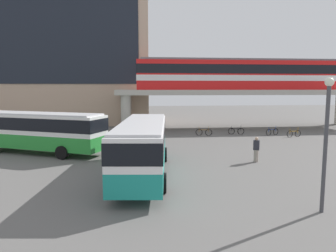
# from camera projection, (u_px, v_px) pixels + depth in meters

# --- Properties ---
(ground_plane) EXTENTS (120.00, 120.00, 0.00)m
(ground_plane) POSITION_uv_depth(u_px,v_px,m) (142.00, 142.00, 30.06)
(ground_plane) COLOR #605E5B
(station_building) EXTENTS (25.92, 11.61, 21.11)m
(station_building) POSITION_uv_depth(u_px,v_px,m) (59.00, 51.00, 45.80)
(station_building) COLOR tan
(station_building) RESTS_ON ground_plane
(elevated_platform) EXTENTS (32.35, 7.31, 4.94)m
(elevated_platform) POSITION_uv_depth(u_px,v_px,m) (244.00, 95.00, 39.75)
(elevated_platform) COLOR #ADA89E
(elevated_platform) RESTS_ON ground_plane
(train) EXTENTS (25.74, 2.96, 3.84)m
(train) POSITION_uv_depth(u_px,v_px,m) (239.00, 74.00, 39.35)
(train) COLOR red
(train) RESTS_ON elevated_platform
(bus_main) EXTENTS (3.63, 11.24, 3.22)m
(bus_main) POSITION_uv_depth(u_px,v_px,m) (143.00, 142.00, 18.31)
(bus_main) COLOR teal
(bus_main) RESTS_ON ground_plane
(bus_secondary) EXTENTS (11.09, 6.92, 3.22)m
(bus_secondary) POSITION_uv_depth(u_px,v_px,m) (39.00, 128.00, 24.60)
(bus_secondary) COLOR #268C33
(bus_secondary) RESTS_ON ground_plane
(bicycle_brown) EXTENTS (1.77, 0.41, 1.04)m
(bicycle_brown) POSITION_uv_depth(u_px,v_px,m) (204.00, 132.00, 34.09)
(bicycle_brown) COLOR black
(bicycle_brown) RESTS_ON ground_plane
(bicycle_orange) EXTENTS (1.75, 0.49, 1.04)m
(bicycle_orange) POSITION_uv_depth(u_px,v_px,m) (294.00, 134.00, 33.02)
(bicycle_orange) COLOR black
(bicycle_orange) RESTS_ON ground_plane
(bicycle_black) EXTENTS (1.76, 0.43, 1.04)m
(bicycle_black) POSITION_uv_depth(u_px,v_px,m) (236.00, 131.00, 34.92)
(bicycle_black) COLOR black
(bicycle_black) RESTS_ON ground_plane
(bicycle_blue) EXTENTS (1.69, 0.70, 1.04)m
(bicycle_blue) POSITION_uv_depth(u_px,v_px,m) (272.00, 132.00, 34.40)
(bicycle_blue) COLOR black
(bicycle_blue) RESTS_ON ground_plane
(pedestrian_waiting_near_stop) EXTENTS (0.48, 0.42, 1.77)m
(pedestrian_waiting_near_stop) POSITION_uv_depth(u_px,v_px,m) (256.00, 150.00, 21.78)
(pedestrian_waiting_near_stop) COLOR gray
(pedestrian_waiting_near_stop) RESTS_ON ground_plane
(lamp_post) EXTENTS (0.36, 0.36, 5.57)m
(lamp_post) POSITION_uv_depth(u_px,v_px,m) (326.00, 133.00, 12.65)
(lamp_post) COLOR #3F3F44
(lamp_post) RESTS_ON ground_plane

